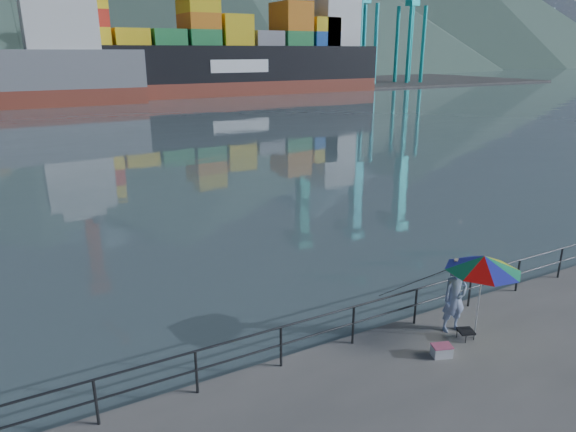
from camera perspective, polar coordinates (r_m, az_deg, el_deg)
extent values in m
cube|color=slate|center=(137.55, -27.13, 13.16)|extent=(500.00, 280.00, 0.00)
cube|color=#514F4C|center=(101.72, -20.36, 12.97)|extent=(200.00, 40.00, 0.40)
cylinder|color=#2D3033|center=(12.16, 3.45, -11.10)|extent=(22.00, 0.05, 0.05)
cylinder|color=#2D3033|center=(12.39, 3.41, -12.92)|extent=(22.00, 0.05, 0.05)
cube|color=#2D3033|center=(12.41, 3.40, -13.11)|extent=(22.00, 0.06, 1.00)
cube|color=red|center=(100.54, -20.51, 15.14)|extent=(6.00, 2.40, 7.80)
cube|color=#194CA5|center=(101.81, -16.72, 14.79)|extent=(6.00, 2.40, 5.20)
cube|color=#194CA5|center=(103.42, -13.09, 15.11)|extent=(6.00, 2.40, 5.20)
cube|color=orange|center=(105.48, -9.54, 14.65)|extent=(6.00, 2.40, 2.60)
cube|color=orange|center=(107.82, -6.18, 14.86)|extent=(6.00, 2.40, 2.60)
cube|color=gray|center=(110.40, -2.99, 16.35)|extent=(6.00, 2.40, 7.80)
cube|color=#267F3F|center=(113.39, 0.09, 16.42)|extent=(6.00, 2.40, 7.80)
cube|color=orange|center=(116.71, 3.00, 15.80)|extent=(6.00, 2.40, 5.20)
cube|color=red|center=(120.30, 5.72, 15.18)|extent=(6.00, 2.40, 2.60)
cube|color=red|center=(103.50, -20.79, 15.16)|extent=(6.00, 2.40, 7.80)
cube|color=gray|center=(104.74, -17.09, 14.83)|extent=(6.00, 2.40, 5.20)
cube|color=#267F3F|center=(106.31, -13.56, 15.14)|extent=(6.00, 2.40, 5.20)
cube|color=orange|center=(108.20, -10.17, 16.08)|extent=(6.00, 2.40, 7.80)
cube|color=red|center=(110.49, -6.86, 16.26)|extent=(6.00, 2.40, 7.80)
cube|color=gray|center=(113.20, -3.66, 15.06)|extent=(6.00, 2.40, 2.60)
cube|color=orange|center=(116.12, -0.65, 15.17)|extent=(6.00, 2.40, 2.60)
cube|color=red|center=(119.32, 2.20, 15.23)|extent=(6.00, 2.40, 2.60)
cube|color=#194CA5|center=(122.73, 4.92, 15.86)|extent=(6.00, 2.40, 5.20)
cube|color=orange|center=(106.47, -21.04, 15.18)|extent=(6.00, 2.40, 7.80)
cube|color=red|center=(107.73, -17.38, 14.17)|extent=(6.00, 2.40, 2.60)
cube|color=yellow|center=(109.19, -14.00, 15.17)|extent=(6.00, 2.40, 5.20)
imported|color=#37589C|center=(13.83, 18.01, -8.69)|extent=(0.73, 0.56, 1.81)
cylinder|color=white|center=(13.62, 20.43, -8.86)|extent=(0.04, 0.04, 2.03)
cone|color=#252CBB|center=(13.21, 20.90, -4.92)|extent=(2.18, 2.18, 0.37)
cube|color=black|center=(13.85, 19.16, -11.98)|extent=(0.48, 0.48, 0.05)
cube|color=#2D3033|center=(13.91, 19.11, -12.42)|extent=(0.31, 0.31, 0.19)
cube|color=silver|center=(13.03, 16.70, -14.20)|extent=(0.52, 0.43, 0.26)
cylinder|color=black|center=(14.75, 13.27, -10.46)|extent=(0.80, 1.69, 1.31)
cube|color=silver|center=(79.43, -24.15, 19.07)|extent=(9.00, 8.04, 7.00)
cube|color=brown|center=(90.08, -6.47, 13.91)|extent=(54.43, 9.07, 2.50)
cube|color=black|center=(89.90, -6.57, 16.49)|extent=(54.43, 9.07, 5.60)
cube|color=silver|center=(99.80, 5.10, 21.14)|extent=(7.00, 7.26, 10.00)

